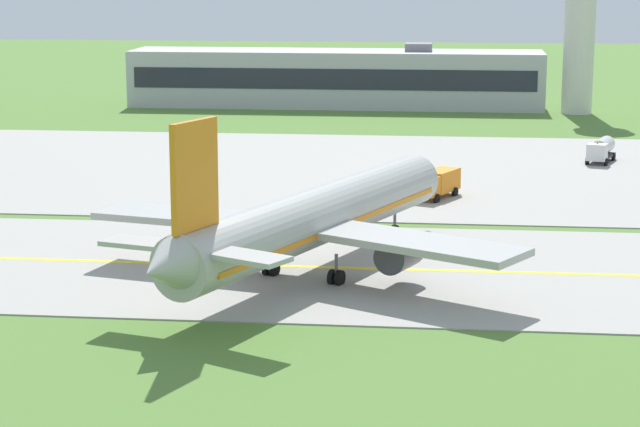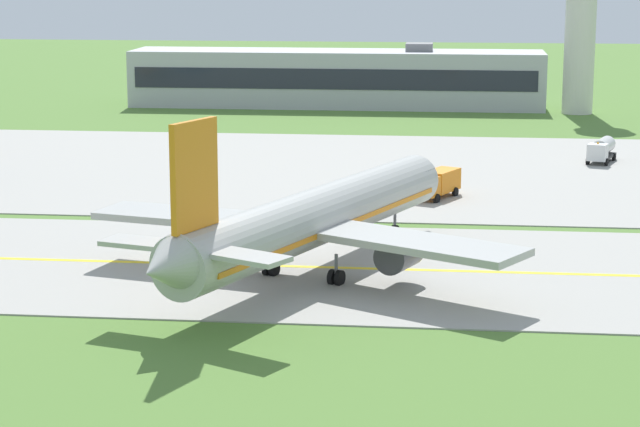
# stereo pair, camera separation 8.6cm
# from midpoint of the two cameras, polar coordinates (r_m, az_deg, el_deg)

# --- Properties ---
(ground_plane) EXTENTS (500.00, 500.00, 0.00)m
(ground_plane) POSITION_cam_midpoint_polar(r_m,az_deg,el_deg) (89.30, -5.11, -2.44)
(ground_plane) COLOR #517A33
(taxiway_strip) EXTENTS (240.00, 28.00, 0.10)m
(taxiway_strip) POSITION_cam_midpoint_polar(r_m,az_deg,el_deg) (89.29, -5.11, -2.41)
(taxiway_strip) COLOR #9E9B93
(taxiway_strip) RESTS_ON ground
(apron_pad) EXTENTS (140.00, 52.00, 0.10)m
(apron_pad) POSITION_cam_midpoint_polar(r_m,az_deg,el_deg) (128.91, 2.93, 2.01)
(apron_pad) COLOR #9E9B93
(apron_pad) RESTS_ON ground
(taxiway_centreline) EXTENTS (220.00, 0.60, 0.01)m
(taxiway_centreline) POSITION_cam_midpoint_polar(r_m,az_deg,el_deg) (89.28, -5.11, -2.37)
(taxiway_centreline) COLOR yellow
(taxiway_centreline) RESTS_ON taxiway_strip
(airplane_lead) EXTENTS (31.29, 37.93, 12.70)m
(airplane_lead) POSITION_cam_midpoint_polar(r_m,az_deg,el_deg) (85.11, -0.33, -0.25)
(airplane_lead) COLOR #ADADA8
(airplane_lead) RESTS_ON ground
(service_truck_baggage) EXTENTS (3.84, 6.34, 2.65)m
(service_truck_baggage) POSITION_cam_midpoint_polar(r_m,az_deg,el_deg) (137.20, 13.00, 2.95)
(service_truck_baggage) COLOR silver
(service_truck_baggage) RESTS_ON ground
(service_truck_fuel) EXTENTS (4.39, 6.30, 2.60)m
(service_truck_fuel) POSITION_cam_midpoint_polar(r_m,az_deg,el_deg) (114.10, 5.49, 1.46)
(service_truck_fuel) COLOR orange
(service_truck_fuel) RESTS_ON ground
(terminal_building) EXTENTS (62.32, 11.54, 9.65)m
(terminal_building) POSITION_cam_midpoint_polar(r_m,az_deg,el_deg) (186.38, 0.76, 6.34)
(terminal_building) COLOR #B2B2B7
(terminal_building) RESTS_ON ground
(traffic_cone_near_edge) EXTENTS (0.44, 0.44, 0.60)m
(traffic_cone_near_edge) POSITION_cam_midpoint_polar(r_m,az_deg,el_deg) (102.17, -4.96, -0.45)
(traffic_cone_near_edge) COLOR orange
(traffic_cone_near_edge) RESTS_ON ground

